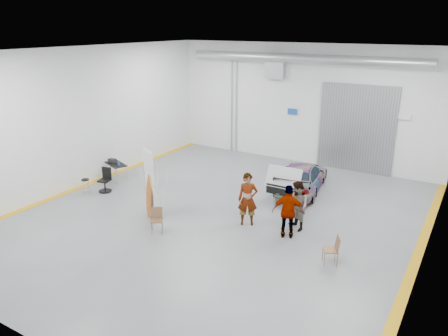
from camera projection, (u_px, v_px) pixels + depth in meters
The scene contains 13 objects.
ground at pixel (220, 216), 16.42m from camera, with size 16.00×16.00×0.00m, color slate.
room_shell at pixel (255, 100), 16.82m from camera, with size 14.02×16.18×6.01m.
sedan_car at pixel (302, 177), 18.74m from camera, with size 1.72×4.21×1.22m, color silver.
person_a at pixel (248, 199), 15.44m from camera, with size 0.70×0.46×1.93m, color #987153.
person_b at pixel (297, 206), 15.07m from camera, with size 0.86×0.66×1.76m, color slate.
person_c at pixel (289, 212), 14.49m from camera, with size 1.08×0.45×1.87m, color #A35436.
surfboard_display at pixel (151, 189), 15.94m from camera, with size 0.72×0.44×2.75m.
folding_chair_near at pixel (157, 225), 15.05m from camera, with size 0.56×0.63×0.86m.
folding_chair_far at pixel (330, 255), 13.06m from camera, with size 0.57×0.70×0.91m.
shop_stool at pixel (86, 187), 18.42m from camera, with size 0.34×0.34×0.66m.
work_table at pixel (115, 163), 20.03m from camera, with size 1.36×1.02×1.00m.
office_chair at pixel (106, 181), 18.68m from camera, with size 0.55×0.57×1.03m.
trunk_lid at pixel (285, 175), 17.03m from camera, with size 1.42×0.87×0.04m, color silver.
Camera 1 is at (7.90, -12.77, 6.87)m, focal length 35.00 mm.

